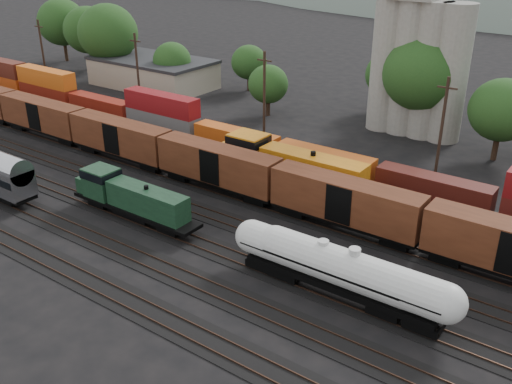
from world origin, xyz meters
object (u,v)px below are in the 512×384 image
Objects in this scene: tank_car_a at (322,263)px; green_locomotive at (128,196)px; grain_silo at (418,53)px; orange_locomotive at (285,164)px.

green_locomotive is at bearing 180.00° from tank_car_a.
green_locomotive is 43.89m from grain_silo.
grain_silo reaches higher than green_locomotive.
grain_silo reaches higher than tank_car_a.
orange_locomotive is (-13.15, 15.00, 0.28)m from tank_car_a.
grain_silo is at bearing 81.08° from orange_locomotive.
grain_silo is (4.08, 26.00, 8.41)m from orange_locomotive.
orange_locomotive is (8.81, 15.00, 0.49)m from green_locomotive.
grain_silo is (12.89, 41.00, 8.90)m from green_locomotive.
tank_car_a is at bearing -48.77° from orange_locomotive.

